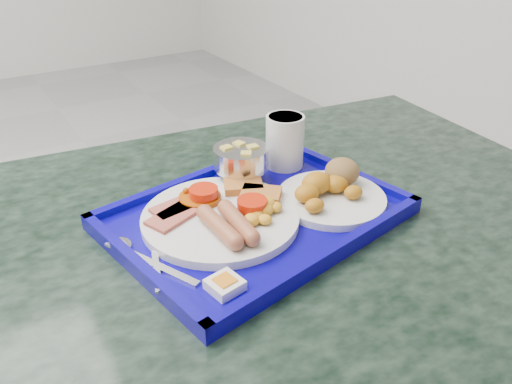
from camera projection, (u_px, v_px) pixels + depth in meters
table at (252, 313)px, 0.95m from camera, size 1.38×1.01×0.81m
tray at (256, 215)px, 0.85m from camera, size 0.52×0.42×0.03m
main_plate at (224, 214)px, 0.82m from camera, size 0.26×0.26×0.04m
bread_plate at (331, 190)px, 0.87m from camera, size 0.19×0.19×0.06m
fruit_bowl at (241, 159)px, 0.92m from camera, size 0.10×0.10×0.07m
juice_cup at (285, 140)px, 0.97m from camera, size 0.07×0.07×0.10m
spoon at (131, 249)px, 0.75m from camera, size 0.07×0.16×0.01m
knife at (150, 263)px, 0.72m from camera, size 0.09×0.17×0.00m
jam_packet at (225, 285)px, 0.67m from camera, size 0.05×0.05×0.02m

